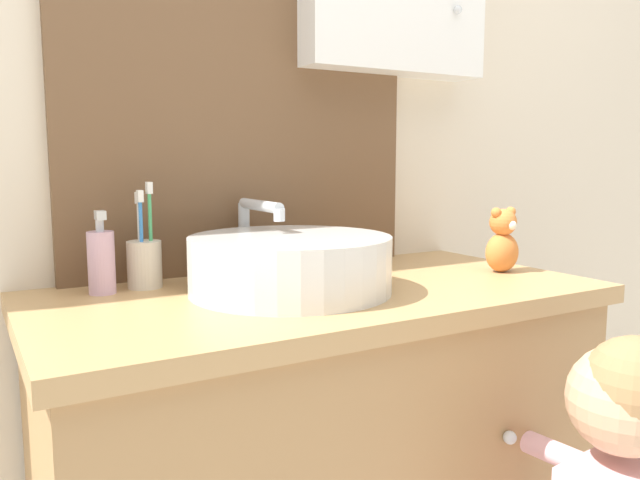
{
  "coord_description": "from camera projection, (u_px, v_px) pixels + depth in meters",
  "views": [
    {
      "loc": [
        -0.58,
        -0.66,
        1.13
      ],
      "look_at": [
        -0.03,
        0.28,
        0.99
      ],
      "focal_mm": 35.0,
      "sensor_mm": 36.0,
      "label": 1
    }
  ],
  "objects": [
    {
      "name": "teddy_bear",
      "position": [
        502.0,
        241.0,
        1.34
      ],
      "size": [
        0.08,
        0.07,
        0.14
      ],
      "color": "orange",
      "rests_on": "vanity_counter"
    },
    {
      "name": "wall_back",
      "position": [
        262.0,
        93.0,
        1.38
      ],
      "size": [
        3.2,
        0.18,
        2.5
      ],
      "color": "beige",
      "rests_on": "ground_plane"
    },
    {
      "name": "toothbrush_holder",
      "position": [
        144.0,
        261.0,
        1.18
      ],
      "size": [
        0.06,
        0.06,
        0.2
      ],
      "color": "beige",
      "rests_on": "vanity_counter"
    },
    {
      "name": "soap_dispenser",
      "position": [
        101.0,
        261.0,
        1.12
      ],
      "size": [
        0.05,
        0.05,
        0.15
      ],
      "color": "#CCA3BC",
      "rests_on": "vanity_counter"
    },
    {
      "name": "sink_basin",
      "position": [
        290.0,
        263.0,
        1.14
      ],
      "size": [
        0.37,
        0.42,
        0.16
      ],
      "color": "silver",
      "rests_on": "vanity_counter"
    }
  ]
}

